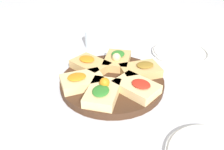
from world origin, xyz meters
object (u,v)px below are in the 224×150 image
object	(u,v)px
napkin_stack	(26,72)
plate_left	(180,52)
water_glass	(94,39)
serving_board	(112,82)

from	to	relation	value
napkin_stack	plate_left	bearing A→B (deg)	119.85
plate_left	napkin_stack	size ratio (longest dim) A/B	1.69
plate_left	water_glass	distance (m)	0.39
serving_board	plate_left	distance (m)	0.38
plate_left	water_glass	xyz separation A→B (m)	(0.03, -0.39, 0.03)
plate_left	napkin_stack	xyz separation A→B (m)	(0.32, -0.56, -0.00)
water_glass	napkin_stack	size ratio (longest dim) A/B	0.55
serving_board	water_glass	size ratio (longest dim) A/B	4.49
water_glass	napkin_stack	world-z (taller)	water_glass
serving_board	plate_left	xyz separation A→B (m)	(-0.31, 0.23, -0.00)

